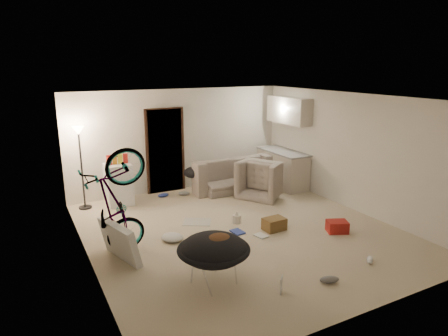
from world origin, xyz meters
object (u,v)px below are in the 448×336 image
mini_fridge (119,184)px  bicycle (117,228)px  sofa (229,176)px  drink_case_b (337,227)px  floor_lamp (80,150)px  armchair (265,182)px  saucer_chair (214,256)px  tv_box (120,241)px  juicer (237,218)px  drink_case_a (274,224)px  kitchen_counter (283,169)px

mini_fridge → bicycle: bearing=-104.3°
sofa → drink_case_b: 3.41m
floor_lamp → armchair: (4.00, -1.07, -0.98)m
saucer_chair → armchair: bearing=46.5°
mini_fridge → tv_box: mini_fridge is taller
floor_lamp → juicer: size_ratio=7.55×
tv_box → armchair: bearing=7.4°
bicycle → drink_case_b: size_ratio=4.95×
floor_lamp → juicer: 3.63m
bicycle → drink_case_a: size_ratio=4.57×
floor_lamp → kitchen_counter: floor_lamp is taller
kitchen_counter → drink_case_b: bearing=-106.2°
drink_case_a → juicer: bearing=123.8°
sofa → drink_case_b: (0.48, -3.37, -0.20)m
floor_lamp → drink_case_a: floor_lamp is taller
drink_case_a → sofa: bearing=76.9°
bicycle → mini_fridge: size_ratio=1.99×
drink_case_b → kitchen_counter: bearing=98.6°
sofa → bicycle: bicycle is taller
floor_lamp → tv_box: size_ratio=1.89×
juicer → drink_case_b: bearing=-41.3°
drink_case_a → armchair: bearing=59.0°
floor_lamp → bicycle: (0.10, -2.61, -0.82)m
kitchen_counter → drink_case_a: bearing=-128.8°
armchair → tv_box: bearing=80.9°
bicycle → drink_case_a: bearing=-98.2°
drink_case_a → drink_case_b: (0.99, -0.64, -0.01)m
mini_fridge → drink_case_a: 3.64m
armchair → bicycle: bearing=79.1°
tv_box → juicer: tv_box is taller
kitchen_counter → sofa: kitchen_counter is taller
bicycle → mini_fridge: bicycle is taller
drink_case_b → drink_case_a: bearing=171.7°
bicycle → juicer: (2.43, 0.31, -0.39)m
sofa → bicycle: 4.17m
tv_box → sofa: bearing=20.9°
sofa → mini_fridge: (-2.77, 0.10, 0.16)m
floor_lamp → mini_fridge: 1.12m
bicycle → saucer_chair: bicycle is taller
bicycle → sofa: bearing=-56.5°
kitchen_counter → armchair: bearing=-153.2°
armchair → saucer_chair: saucer_chair is taller
bicycle → drink_case_b: (3.88, -0.97, -0.38)m
sofa → bicycle: size_ratio=1.12×
sofa → armchair: size_ratio=2.09×
kitchen_counter → floor_lamp: bearing=172.3°
mini_fridge → drink_case_b: bearing=-47.1°
drink_case_a → juicer: (-0.46, 0.63, -0.02)m
kitchen_counter → drink_case_b: 3.06m
tv_box → kitchen_counter: bearing=8.0°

